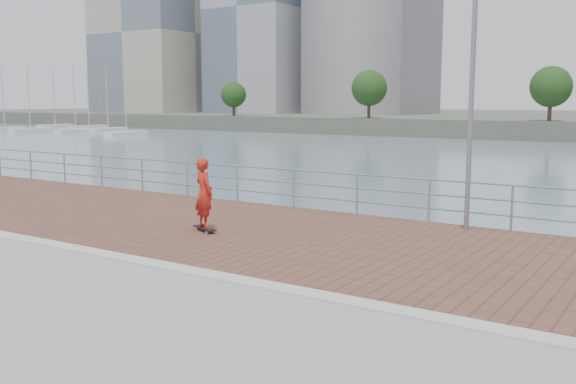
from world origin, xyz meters
The scene contains 7 objects.
brick_lane centered at (0.00, 3.60, 0.01)m, with size 40.00×6.80×0.02m, color brown.
curb centered at (0.00, 0.00, 0.03)m, with size 40.00×0.40×0.06m, color #B7B5AD.
guardrail centered at (0.00, 7.00, 0.69)m, with size 39.06×0.06×1.13m.
street_lamp centered at (2.16, 6.06, 4.30)m, with size 0.44×1.28×6.06m.
skateboard centered at (-2.95, 2.90, 0.10)m, with size 0.86×0.53×0.10m.
skateboarder centered at (-2.95, 2.90, 0.93)m, with size 0.60×0.40×1.66m, color #B32217.
marina centered at (-80.69, 59.79, -1.52)m, with size 32.64×19.30×10.48m.
Camera 1 is at (6.85, -8.45, 3.09)m, focal length 40.00 mm.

